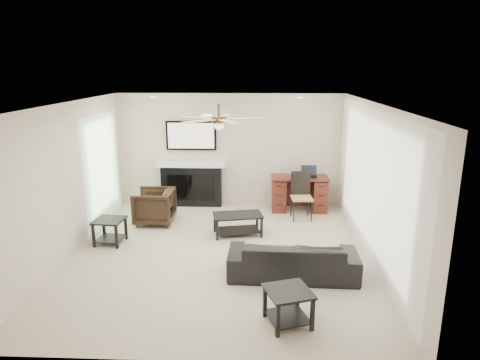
{
  "coord_description": "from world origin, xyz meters",
  "views": [
    {
      "loc": [
        0.62,
        -6.65,
        3.05
      ],
      "look_at": [
        0.32,
        0.45,
        1.17
      ],
      "focal_mm": 32.0,
      "sensor_mm": 36.0,
      "label": 1
    }
  ],
  "objects_px": {
    "fireplace_unit": "(191,164)",
    "desk": "(299,194)",
    "coffee_table": "(238,225)",
    "sofa": "(293,258)",
    "armchair": "(154,206)"
  },
  "relations": [
    {
      "from": "desk",
      "to": "armchair",
      "type": "bearing_deg",
      "value": -162.81
    },
    {
      "from": "fireplace_unit",
      "to": "desk",
      "type": "distance_m",
      "value": 2.47
    },
    {
      "from": "coffee_table",
      "to": "sofa",
      "type": "bearing_deg",
      "value": -72.29
    },
    {
      "from": "armchair",
      "to": "coffee_table",
      "type": "bearing_deg",
      "value": 72.15
    },
    {
      "from": "sofa",
      "to": "coffee_table",
      "type": "bearing_deg",
      "value": -58.83
    },
    {
      "from": "sofa",
      "to": "armchair",
      "type": "bearing_deg",
      "value": -37.78
    },
    {
      "from": "armchair",
      "to": "sofa",
      "type": "bearing_deg",
      "value": 50.49
    },
    {
      "from": "fireplace_unit",
      "to": "desk",
      "type": "relative_size",
      "value": 1.57
    },
    {
      "from": "armchair",
      "to": "desk",
      "type": "relative_size",
      "value": 0.63
    },
    {
      "from": "sofa",
      "to": "desk",
      "type": "xyz_separation_m",
      "value": [
        0.37,
        3.07,
        0.1
      ]
    },
    {
      "from": "sofa",
      "to": "fireplace_unit",
      "type": "height_order",
      "value": "fireplace_unit"
    },
    {
      "from": "armchair",
      "to": "coffee_table",
      "type": "distance_m",
      "value": 1.79
    },
    {
      "from": "armchair",
      "to": "fireplace_unit",
      "type": "bearing_deg",
      "value": 153.87
    },
    {
      "from": "sofa",
      "to": "fireplace_unit",
      "type": "relative_size",
      "value": 1.01
    },
    {
      "from": "sofa",
      "to": "coffee_table",
      "type": "xyz_separation_m",
      "value": [
        -0.9,
        1.6,
        -0.08
      ]
    }
  ]
}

